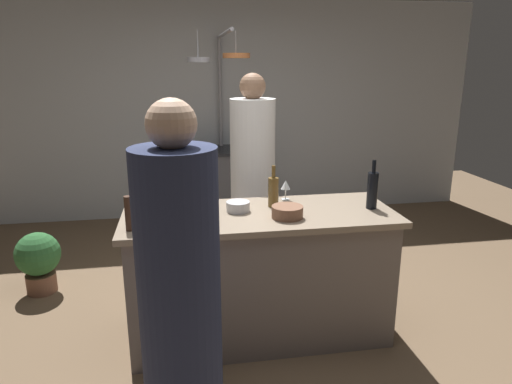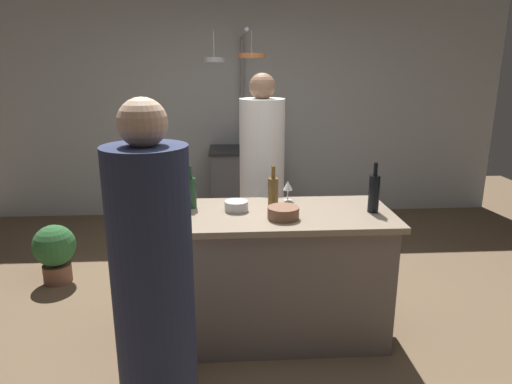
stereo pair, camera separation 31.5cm
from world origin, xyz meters
name	(u,v)px [view 1 (the left image)]	position (x,y,z in m)	size (l,w,h in m)	color
ground_plane	(259,332)	(0.00, 0.00, 0.00)	(9.00, 9.00, 0.00)	brown
back_wall	(219,110)	(0.00, 2.85, 1.30)	(6.40, 0.16, 2.60)	#B2B7BC
kitchen_island	(260,274)	(0.00, 0.00, 0.45)	(1.80, 0.72, 0.90)	slate
stove_range	(224,186)	(0.00, 2.45, 0.45)	(0.80, 0.64, 0.89)	#47474C
chef	(253,188)	(0.10, 0.90, 0.83)	(0.38, 0.38, 1.78)	white
bar_stool_left	(186,343)	(-0.52, -0.62, 0.38)	(0.28, 0.28, 0.68)	#4C4C51
guest_left	(180,309)	(-0.53, -0.99, 0.80)	(0.36, 0.36, 1.72)	#262D4C
overhead_pot_rack	(222,86)	(-0.04, 2.07, 1.62)	(0.58, 1.31, 2.17)	gray
potted_plant	(38,259)	(-1.70, 0.91, 0.30)	(0.36, 0.36, 0.52)	brown
pepper_mill	(129,213)	(-0.82, -0.20, 1.01)	(0.05, 0.05, 0.21)	#382319
wine_bottle_green	(191,194)	(-0.44, 0.14, 1.01)	(0.07, 0.07, 0.29)	#193D23
wine_bottle_amber	(273,191)	(0.12, 0.12, 1.01)	(0.07, 0.07, 0.29)	brown
wine_bottle_dark	(372,190)	(0.77, -0.03, 1.03)	(0.07, 0.07, 0.33)	black
wine_glass_near_left_guest	(157,205)	(-0.66, -0.05, 1.01)	(0.07, 0.07, 0.15)	silver
wine_glass_by_chef	(286,186)	(0.23, 0.26, 1.01)	(0.07, 0.07, 0.15)	silver
mixing_bowl_wooden	(287,212)	(0.16, -0.13, 0.94)	(0.20, 0.20, 0.08)	brown
mixing_bowl_steel	(238,206)	(-0.14, 0.05, 0.93)	(0.16, 0.16, 0.07)	#B7B7BC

